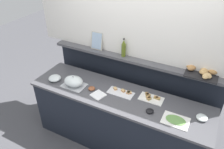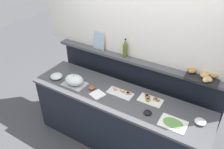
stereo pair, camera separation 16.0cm
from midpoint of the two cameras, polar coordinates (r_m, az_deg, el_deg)
ground_plane at (r=4.05m, az=6.69°, el=-11.28°), size 12.00×12.00×0.00m
buffet_counter at (r=3.33m, az=2.69°, el=-11.72°), size 2.55×0.69×0.94m
back_ledge_unit at (r=3.55m, az=6.84°, el=-4.22°), size 2.61×0.22×1.29m
upper_wall_panel at (r=2.99m, az=8.68°, el=15.78°), size 3.21×0.08×1.31m
sandwich_platter_rear at (r=3.05m, az=3.86°, el=-4.76°), size 0.37×0.17×0.04m
sandwich_platter_front at (r=2.98m, az=11.44°, el=-6.39°), size 0.32×0.19×0.04m
cold_cuts_platter at (r=2.73m, az=17.17°, el=-12.00°), size 0.31×0.23×0.02m
serving_cloche at (r=3.21m, az=-8.33°, el=-1.51°), size 0.34×0.24×0.17m
glass_bowl_large at (r=3.42m, az=-12.89°, el=-0.49°), size 0.18×0.18×0.07m
glass_bowl_medium at (r=2.83m, az=23.44°, el=-11.21°), size 0.13×0.13×0.05m
condiment_bowl_cream at (r=2.77m, az=10.86°, el=-9.68°), size 0.10×0.10×0.03m
condiment_bowl_teal at (r=3.13m, az=-3.83°, el=-3.46°), size 0.10×0.10×0.03m
napkin_stack at (r=3.01m, az=-2.26°, el=-5.24°), size 0.21×0.21×0.02m
olive_oil_bottle at (r=3.17m, az=4.86°, el=6.65°), size 0.06×0.06×0.28m
bread_basket at (r=2.97m, az=23.85°, el=-0.11°), size 0.41×0.28×0.08m
framed_picture at (r=3.39m, az=-1.97°, el=8.80°), size 0.20×0.07×0.28m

